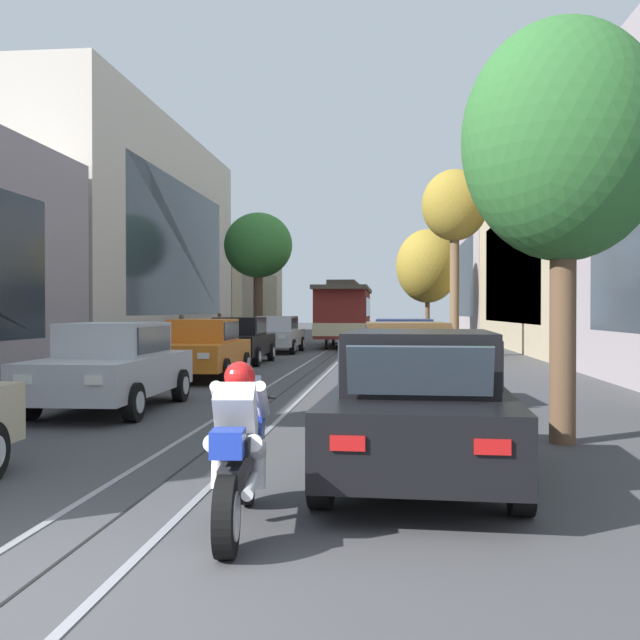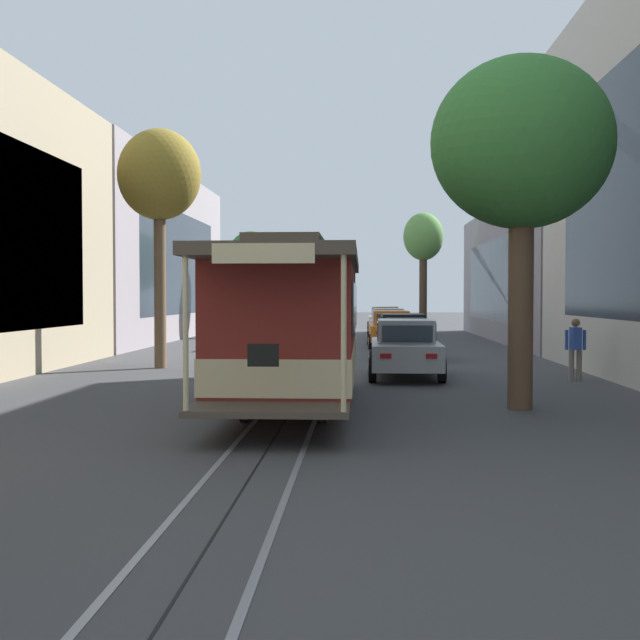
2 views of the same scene
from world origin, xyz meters
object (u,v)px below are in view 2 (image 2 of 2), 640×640
parked_car_black_fourth_left (403,336)px  street_tree_kerb_right_second (159,179)px  parked_car_silver_second_left (388,324)px  pedestrian_on_left_pavement (575,346)px  cable_car_trolley (294,324)px  street_tree_kerb_left_near (423,241)px  parked_car_brown_second_right (281,325)px  motorcycle_with_rider (321,322)px  street_tree_kerb_left_second (522,147)px  fire_hydrant (413,327)px  street_tree_kerb_right_near (251,262)px  parked_car_navy_mid_right (264,330)px  parked_car_beige_near_left (385,320)px  parked_car_orange_mid_left (391,329)px  parked_car_silver_fifth_left (405,348)px  parked_car_black_near_right (292,321)px

parked_car_black_fourth_left → street_tree_kerb_right_second: 10.06m
parked_car_silver_second_left → pedestrian_on_left_pavement: (-4.29, 18.89, 0.12)m
parked_car_black_fourth_left → cable_car_trolley: size_ratio=0.48×
street_tree_kerb_left_near → cable_car_trolley: size_ratio=0.76×
parked_car_brown_second_right → motorcycle_with_rider: 8.19m
street_tree_kerb_left_second → fire_hydrant: 30.00m
street_tree_kerb_left_near → street_tree_kerb_right_near: size_ratio=1.20×
parked_car_brown_second_right → parked_car_navy_mid_right: same height
street_tree_kerb_right_second → parked_car_brown_second_right: bearing=-98.5°
parked_car_navy_mid_right → street_tree_kerb_left_second: size_ratio=0.64×
street_tree_kerb_left_second → street_tree_kerb_right_second: (9.30, -8.25, 0.68)m
parked_car_black_fourth_left → pedestrian_on_left_pavement: size_ratio=2.68×
parked_car_beige_near_left → parked_car_brown_second_right: size_ratio=0.99×
parked_car_orange_mid_left → pedestrian_on_left_pavement: bearing=108.7°
street_tree_kerb_right_near → parked_car_orange_mid_left: bearing=130.0°
street_tree_kerb_right_second → street_tree_kerb_right_near: bearing=-90.5°
parked_car_black_fourth_left → street_tree_kerb_left_second: 13.27m
parked_car_silver_fifth_left → motorcycle_with_rider: (3.65, -25.18, -0.15)m
parked_car_orange_mid_left → parked_car_silver_fifth_left: same height
parked_car_beige_near_left → parked_car_silver_second_left: 6.84m
street_tree_kerb_left_near → motorcycle_with_rider: 7.81m
parked_car_silver_second_left → parked_car_orange_mid_left: size_ratio=1.00×
parked_car_silver_second_left → street_tree_kerb_left_second: street_tree_kerb_left_second is taller
parked_car_silver_fifth_left → street_tree_kerb_left_second: street_tree_kerb_left_second is taller
street_tree_kerb_left_near → street_tree_kerb_left_second: street_tree_kerb_left_near is taller
parked_car_black_fourth_left → parked_car_silver_fifth_left: same height
cable_car_trolley → pedestrian_on_left_pavement: bearing=-143.5°
street_tree_kerb_left_second → fire_hydrant: street_tree_kerb_left_second is taller
street_tree_kerb_left_second → cable_car_trolley: bearing=-2.1°
parked_car_silver_fifth_left → cable_car_trolley: (2.54, 5.69, 0.86)m
parked_car_orange_mid_left → pedestrian_on_left_pavement: 13.58m
parked_car_black_near_right → parked_car_navy_mid_right: size_ratio=1.01×
street_tree_kerb_left_near → cable_car_trolley: (4.80, 28.80, -3.66)m
parked_car_black_near_right → motorcycle_with_rider: parked_car_black_near_right is taller
motorcycle_with_rider → cable_car_trolley: bearing=92.1°
pedestrian_on_left_pavement → parked_car_beige_near_left: bearing=-80.6°
pedestrian_on_left_pavement → motorcycle_with_rider: bearing=-72.6°
street_tree_kerb_left_near → pedestrian_on_left_pavement: street_tree_kerb_left_near is taller
motorcycle_with_rider → fire_hydrant: size_ratio=2.37×
parked_car_black_fourth_left → motorcycle_with_rider: (3.93, -18.59, -0.15)m
fire_hydrant → cable_car_trolley: bearing=81.7°
street_tree_kerb_right_near → street_tree_kerb_right_second: (0.16, 18.58, 1.75)m
parked_car_silver_second_left → parked_car_orange_mid_left: (0.07, 6.03, 0.00)m
parked_car_beige_near_left → parked_car_black_fourth_left: size_ratio=1.00×
street_tree_kerb_left_second → pedestrian_on_left_pavement: street_tree_kerb_left_second is taller
street_tree_kerb_left_near → cable_car_trolley: street_tree_kerb_left_near is taller
parked_car_silver_second_left → street_tree_kerb_left_second: 24.64m
motorcycle_with_rider → parked_car_navy_mid_right: bearing=83.4°
street_tree_kerb_left_near → street_tree_kerb_right_second: size_ratio=0.94×
parked_car_silver_second_left → fire_hydrant: size_ratio=5.20×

